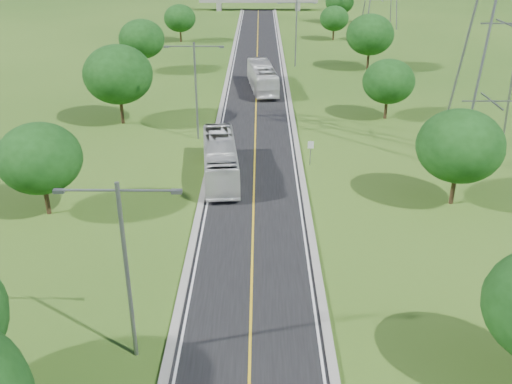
{
  "coord_description": "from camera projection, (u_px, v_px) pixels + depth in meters",
  "views": [
    {
      "loc": [
        0.49,
        -11.44,
        20.71
      ],
      "look_at": [
        0.22,
        25.71,
        3.0
      ],
      "focal_mm": 40.0,
      "sensor_mm": 36.0,
      "label": 1
    }
  ],
  "objects": [
    {
      "name": "tree_re",
      "position": [
        334.0,
        18.0,
        107.67
      ],
      "size": [
        5.46,
        5.46,
        6.35
      ],
      "color": "black",
      "rests_on": "ground"
    },
    {
      "name": "tree_rf",
      "position": [
        340.0,
        1.0,
        125.44
      ],
      "size": [
        6.3,
        6.3,
        7.33
      ],
      "color": "black",
      "rests_on": "ground"
    },
    {
      "name": "road",
      "position": [
        256.0,
        86.0,
        78.8
      ],
      "size": [
        8.0,
        150.0,
        0.06
      ],
      "primitive_type": "cube",
      "color": "black",
      "rests_on": "ground"
    },
    {
      "name": "bus_inbound",
      "position": [
        220.0,
        159.0,
        50.29
      ],
      "size": [
        3.96,
        12.1,
        3.31
      ],
      "primitive_type": "imported",
      "rotation": [
        0.0,
        0.0,
        0.1
      ],
      "color": "silver",
      "rests_on": "road"
    },
    {
      "name": "streetlight_mid_left",
      "position": [
        196.0,
        83.0,
        57.34
      ],
      "size": [
        5.9,
        0.25,
        10.0
      ],
      "color": "slate",
      "rests_on": "ground"
    },
    {
      "name": "tree_ld",
      "position": [
        142.0,
        39.0,
        84.01
      ],
      "size": [
        6.72,
        6.72,
        7.82
      ],
      "color": "black",
      "rests_on": "ground"
    },
    {
      "name": "ground",
      "position": [
        256.0,
        99.0,
        73.4
      ],
      "size": [
        260.0,
        260.0,
        0.0
      ],
      "primitive_type": "plane",
      "color": "#294E15",
      "rests_on": "ground"
    },
    {
      "name": "tree_rc",
      "position": [
        389.0,
        81.0,
        64.21
      ],
      "size": [
        5.88,
        5.88,
        6.84
      ],
      "color": "black",
      "rests_on": "ground"
    },
    {
      "name": "tree_rd",
      "position": [
        370.0,
        35.0,
        85.46
      ],
      "size": [
        7.14,
        7.14,
        8.3
      ],
      "color": "black",
      "rests_on": "ground"
    },
    {
      "name": "tree_le",
      "position": [
        180.0,
        18.0,
        105.92
      ],
      "size": [
        5.88,
        5.88,
        6.84
      ],
      "color": "black",
      "rests_on": "ground"
    },
    {
      "name": "power_tower_near",
      "position": [
        509.0,
        7.0,
        49.17
      ],
      "size": [
        9.0,
        6.4,
        28.0
      ],
      "color": "slate",
      "rests_on": "ground"
    },
    {
      "name": "tree_rb",
      "position": [
        460.0,
        146.0,
        44.08
      ],
      "size": [
        6.72,
        6.72,
        7.82
      ],
      "color": "black",
      "rests_on": "ground"
    },
    {
      "name": "bus_outbound",
      "position": [
        262.0,
        77.0,
        76.29
      ],
      "size": [
        4.32,
        12.56,
        3.43
      ],
      "primitive_type": "imported",
      "rotation": [
        0.0,
        0.0,
        3.26
      ],
      "color": "silver",
      "rests_on": "road"
    },
    {
      "name": "speed_limit_sign",
      "position": [
        311.0,
        149.0,
        52.8
      ],
      "size": [
        0.55,
        0.09,
        2.4
      ],
      "color": "slate",
      "rests_on": "ground"
    },
    {
      "name": "overpass",
      "position": [
        258.0,
        0.0,
        144.57
      ],
      "size": [
        30.0,
        3.0,
        3.2
      ],
      "color": "gray",
      "rests_on": "ground"
    },
    {
      "name": "tree_lc",
      "position": [
        118.0,
        74.0,
        62.07
      ],
      "size": [
        7.56,
        7.56,
        8.79
      ],
      "color": "black",
      "rests_on": "ground"
    },
    {
      "name": "curb_left",
      "position": [
        226.0,
        86.0,
        78.79
      ],
      "size": [
        0.5,
        150.0,
        0.22
      ],
      "primitive_type": "cube",
      "color": "gray",
      "rests_on": "ground"
    },
    {
      "name": "streetlight_far_right",
      "position": [
        296.0,
        28.0,
        87.05
      ],
      "size": [
        5.9,
        0.25,
        10.0
      ],
      "color": "slate",
      "rests_on": "ground"
    },
    {
      "name": "curb_right",
      "position": [
        287.0,
        86.0,
        78.74
      ],
      "size": [
        0.5,
        150.0,
        0.22
      ],
      "primitive_type": "cube",
      "color": "gray",
      "rests_on": "ground"
    },
    {
      "name": "tree_lb",
      "position": [
        40.0,
        158.0,
        42.62
      ],
      "size": [
        6.3,
        6.3,
        7.33
      ],
      "color": "black",
      "rests_on": "ground"
    },
    {
      "name": "streetlight_near_left",
      "position": [
        125.0,
        259.0,
        27.55
      ],
      "size": [
        5.9,
        0.25,
        10.0
      ],
      "color": "slate",
      "rests_on": "ground"
    }
  ]
}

